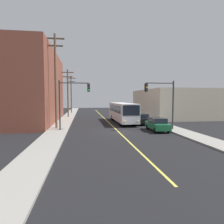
{
  "coord_description": "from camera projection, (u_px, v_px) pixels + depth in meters",
  "views": [
    {
      "loc": [
        -4.12,
        -23.14,
        4.0
      ],
      "look_at": [
        0.0,
        5.22,
        2.0
      ],
      "focal_mm": 31.74,
      "sensor_mm": 36.0,
      "label": 1
    }
  ],
  "objects": [
    {
      "name": "traffic_signal_left_corner",
      "position": [
        72.0,
        96.0,
        24.04
      ],
      "size": [
        3.75,
        0.48,
        6.0
      ],
      "color": "#2D2D33",
      "rests_on": "sidewalk_left"
    },
    {
      "name": "city_bus",
      "position": [
        122.0,
        112.0,
        32.47
      ],
      "size": [
        2.67,
        12.18,
        3.2
      ],
      "color": "silver",
      "rests_on": "ground"
    },
    {
      "name": "utility_pole_far",
      "position": [
        71.0,
        92.0,
        52.61
      ],
      "size": [
        2.4,
        0.28,
        9.75
      ],
      "color": "brown",
      "rests_on": "sidewalk_left"
    },
    {
      "name": "traffic_signal_right_corner",
      "position": [
        161.0,
        96.0,
        24.32
      ],
      "size": [
        3.75,
        0.48,
        6.0
      ],
      "color": "#2D2D33",
      "rests_on": "sidewalk_right"
    },
    {
      "name": "building_left_brick",
      "position": [
        25.0,
        88.0,
        32.34
      ],
      "size": [
        10.0,
        21.24,
        11.47
      ],
      "color": "brown",
      "rests_on": "ground"
    },
    {
      "name": "utility_pole_near",
      "position": [
        56.0,
        77.0,
        25.21
      ],
      "size": [
        2.4,
        0.28,
        11.96
      ],
      "color": "brown",
      "rests_on": "sidewalk_left"
    },
    {
      "name": "parked_car_green",
      "position": [
        157.0,
        124.0,
        24.15
      ],
      "size": [
        1.9,
        4.44,
        1.62
      ],
      "color": "#196038",
      "rests_on": "ground"
    },
    {
      "name": "sidewalk_right",
      "position": [
        149.0,
        121.0,
        34.62
      ],
      "size": [
        2.5,
        90.0,
        0.15
      ],
      "primitive_type": "cube",
      "color": "gray",
      "rests_on": "ground"
    },
    {
      "name": "sidewalk_left",
      "position": [
        64.0,
        122.0,
        32.54
      ],
      "size": [
        2.5,
        90.0,
        0.15
      ],
      "primitive_type": "cube",
      "color": "gray",
      "rests_on": "ground"
    },
    {
      "name": "lane_stripe_center",
      "position": [
        105.0,
        119.0,
        38.52
      ],
      "size": [
        0.16,
        60.0,
        0.01
      ],
      "primitive_type": "cube",
      "color": "#D8CC4C",
      "rests_on": "ground"
    },
    {
      "name": "building_right_warehouse",
      "position": [
        171.0,
        103.0,
        42.59
      ],
      "size": [
        12.0,
        18.0,
        5.77
      ],
      "color": "beige",
      "rests_on": "ground"
    },
    {
      "name": "utility_pole_mid",
      "position": [
        68.0,
        91.0,
        40.61
      ],
      "size": [
        2.4,
        0.28,
        9.72
      ],
      "color": "brown",
      "rests_on": "sidewalk_left"
    },
    {
      "name": "ground_plane",
      "position": [
        118.0,
        132.0,
        23.71
      ],
      "size": [
        120.0,
        120.0,
        0.0
      ],
      "primitive_type": "plane",
      "color": "black"
    },
    {
      "name": "parked_car_black",
      "position": [
        141.0,
        119.0,
        30.38
      ],
      "size": [
        1.88,
        4.43,
        1.62
      ],
      "color": "black",
      "rests_on": "ground"
    }
  ]
}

